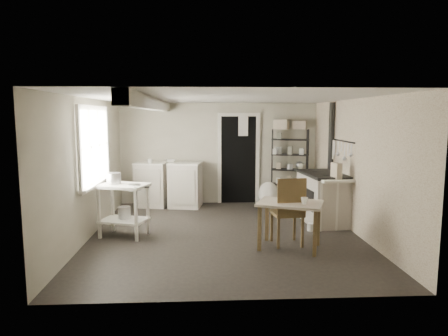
{
  "coord_description": "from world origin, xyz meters",
  "views": [
    {
      "loc": [
        -0.37,
        -6.64,
        2.01
      ],
      "look_at": [
        0.0,
        0.3,
        1.1
      ],
      "focal_mm": 32.0,
      "sensor_mm": 36.0,
      "label": 1
    }
  ],
  "objects_px": {
    "flour_sack": "(268,195)",
    "shelf_rack": "(290,163)",
    "base_cabinets": "(169,186)",
    "chair": "(287,214)",
    "prep_table": "(124,213)",
    "stove": "(323,199)",
    "work_table": "(290,224)",
    "stockpot": "(114,180)"
  },
  "relations": [
    {
      "from": "shelf_rack",
      "to": "work_table",
      "type": "xyz_separation_m",
      "value": [
        -0.66,
        -3.07,
        -0.57
      ]
    },
    {
      "from": "stockpot",
      "to": "chair",
      "type": "distance_m",
      "value": 2.91
    },
    {
      "from": "base_cabinets",
      "to": "shelf_rack",
      "type": "height_order",
      "value": "shelf_rack"
    },
    {
      "from": "stockpot",
      "to": "work_table",
      "type": "distance_m",
      "value": 2.97
    },
    {
      "from": "work_table",
      "to": "chair",
      "type": "bearing_deg",
      "value": 91.5
    },
    {
      "from": "stockpot",
      "to": "base_cabinets",
      "type": "xyz_separation_m",
      "value": [
        0.72,
        2.15,
        -0.48
      ]
    },
    {
      "from": "work_table",
      "to": "flour_sack",
      "type": "distance_m",
      "value": 2.95
    },
    {
      "from": "flour_sack",
      "to": "prep_table",
      "type": "bearing_deg",
      "value": -141.91
    },
    {
      "from": "stockpot",
      "to": "chair",
      "type": "relative_size",
      "value": 0.23
    },
    {
      "from": "prep_table",
      "to": "shelf_rack",
      "type": "bearing_deg",
      "value": 35.1
    },
    {
      "from": "chair",
      "to": "base_cabinets",
      "type": "bearing_deg",
      "value": 120.91
    },
    {
      "from": "shelf_rack",
      "to": "flour_sack",
      "type": "distance_m",
      "value": 0.88
    },
    {
      "from": "base_cabinets",
      "to": "stove",
      "type": "relative_size",
      "value": 1.26
    },
    {
      "from": "chair",
      "to": "flour_sack",
      "type": "distance_m",
      "value": 2.78
    },
    {
      "from": "prep_table",
      "to": "flour_sack",
      "type": "relative_size",
      "value": 1.65
    },
    {
      "from": "prep_table",
      "to": "base_cabinets",
      "type": "distance_m",
      "value": 2.3
    },
    {
      "from": "prep_table",
      "to": "chair",
      "type": "height_order",
      "value": "chair"
    },
    {
      "from": "work_table",
      "to": "chair",
      "type": "xyz_separation_m",
      "value": [
        -0.0,
        0.18,
        0.1
      ]
    },
    {
      "from": "prep_table",
      "to": "base_cabinets",
      "type": "bearing_deg",
      "value": 75.9
    },
    {
      "from": "base_cabinets",
      "to": "chair",
      "type": "relative_size",
      "value": 1.39
    },
    {
      "from": "flour_sack",
      "to": "chair",
      "type": "bearing_deg",
      "value": -93.4
    },
    {
      "from": "flour_sack",
      "to": "shelf_rack",
      "type": "bearing_deg",
      "value": 14.22
    },
    {
      "from": "stockpot",
      "to": "base_cabinets",
      "type": "bearing_deg",
      "value": 71.41
    },
    {
      "from": "stove",
      "to": "flour_sack",
      "type": "height_order",
      "value": "stove"
    },
    {
      "from": "prep_table",
      "to": "stove",
      "type": "bearing_deg",
      "value": 11.19
    },
    {
      "from": "stockpot",
      "to": "work_table",
      "type": "relative_size",
      "value": 0.27
    },
    {
      "from": "stove",
      "to": "work_table",
      "type": "xyz_separation_m",
      "value": [
        -0.95,
        -1.46,
        -0.06
      ]
    },
    {
      "from": "work_table",
      "to": "prep_table",
      "type": "bearing_deg",
      "value": 164.09
    },
    {
      "from": "shelf_rack",
      "to": "base_cabinets",
      "type": "bearing_deg",
      "value": -157.51
    },
    {
      "from": "stove",
      "to": "flour_sack",
      "type": "relative_size",
      "value": 2.24
    },
    {
      "from": "shelf_rack",
      "to": "prep_table",
      "type": "bearing_deg",
      "value": -124.38
    },
    {
      "from": "prep_table",
      "to": "flour_sack",
      "type": "xyz_separation_m",
      "value": [
        2.8,
        2.19,
        -0.16
      ]
    },
    {
      "from": "prep_table",
      "to": "stockpot",
      "type": "height_order",
      "value": "stockpot"
    },
    {
      "from": "stove",
      "to": "chair",
      "type": "distance_m",
      "value": 1.6
    },
    {
      "from": "chair",
      "to": "stockpot",
      "type": "bearing_deg",
      "value": 161.3
    },
    {
      "from": "stockpot",
      "to": "stove",
      "type": "distance_m",
      "value": 3.84
    },
    {
      "from": "shelf_rack",
      "to": "work_table",
      "type": "bearing_deg",
      "value": -81.69
    },
    {
      "from": "shelf_rack",
      "to": "flour_sack",
      "type": "relative_size",
      "value": 3.2
    },
    {
      "from": "work_table",
      "to": "base_cabinets",
      "type": "bearing_deg",
      "value": 124.9
    },
    {
      "from": "base_cabinets",
      "to": "flour_sack",
      "type": "xyz_separation_m",
      "value": [
        2.24,
        -0.03,
        -0.22
      ]
    },
    {
      "from": "stove",
      "to": "work_table",
      "type": "distance_m",
      "value": 1.74
    },
    {
      "from": "chair",
      "to": "stove",
      "type": "bearing_deg",
      "value": 47.86
    }
  ]
}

